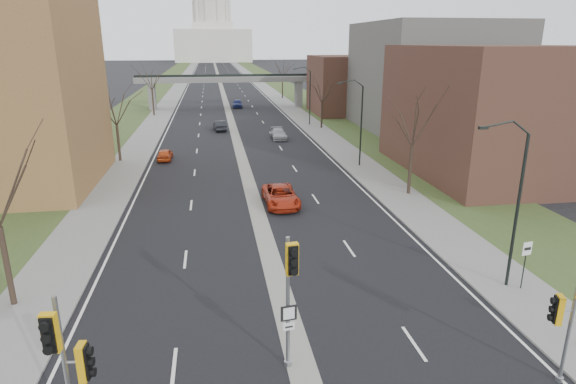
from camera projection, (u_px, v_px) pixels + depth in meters
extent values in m
cube|color=black|center=(220.00, 81.00, 159.26)|extent=(20.00, 600.00, 0.01)
cube|color=gray|center=(220.00, 81.00, 159.27)|extent=(1.20, 600.00, 0.02)
cube|color=gray|center=(256.00, 80.00, 161.04)|extent=(4.00, 600.00, 0.12)
cube|color=gray|center=(183.00, 81.00, 157.46)|extent=(4.00, 600.00, 0.12)
cube|color=#273D1C|center=(273.00, 80.00, 161.94)|extent=(8.00, 600.00, 0.10)
cube|color=#273D1C|center=(164.00, 81.00, 156.57)|extent=(8.00, 600.00, 0.10)
cube|color=#4F3025|center=(497.00, 111.00, 46.04)|extent=(16.00, 20.00, 12.00)
cube|color=#605E58|center=(429.00, 77.00, 68.81)|extent=(18.00, 22.00, 15.00)
cube|color=#4F3025|center=(353.00, 85.00, 85.63)|extent=(14.00, 14.00, 10.00)
cube|color=slate|center=(152.00, 97.00, 90.44)|extent=(1.20, 2.50, 5.00)
cube|color=slate|center=(298.00, 94.00, 94.61)|extent=(1.20, 2.50, 5.00)
cube|color=slate|center=(226.00, 79.00, 91.63)|extent=(34.00, 3.00, 1.00)
cube|color=black|center=(226.00, 76.00, 91.42)|extent=(34.00, 0.15, 0.50)
cube|color=silver|center=(213.00, 46.00, 316.56)|extent=(48.00, 42.00, 20.00)
cube|color=silver|center=(212.00, 27.00, 312.99)|extent=(26.00, 26.00, 5.00)
cylinder|color=silver|center=(212.00, 12.00, 310.30)|extent=(22.00, 22.00, 14.00)
cylinder|color=black|center=(517.00, 213.00, 24.03)|extent=(0.16, 0.16, 8.00)
cube|color=black|center=(485.00, 128.00, 22.39)|extent=(0.45, 0.18, 0.14)
cylinder|color=black|center=(361.00, 127.00, 48.55)|extent=(0.16, 0.16, 8.00)
cube|color=black|center=(340.00, 83.00, 46.91)|extent=(0.45, 0.18, 0.14)
cylinder|color=black|center=(310.00, 98.00, 73.06)|extent=(0.16, 0.16, 8.00)
cube|color=black|center=(295.00, 69.00, 71.42)|extent=(0.45, 0.18, 0.14)
cylinder|color=#382B21|center=(7.00, 266.00, 22.82)|extent=(0.28, 0.28, 4.00)
cylinder|color=#382B21|center=(119.00, 143.00, 51.14)|extent=(0.28, 0.28, 3.75)
cylinder|color=#382B21|center=(153.00, 103.00, 83.12)|extent=(0.28, 0.28, 4.25)
cylinder|color=#382B21|center=(410.00, 170.00, 39.89)|extent=(0.28, 0.28, 4.00)
cylinder|color=#382B21|center=(322.00, 116.00, 71.08)|extent=(0.28, 0.28, 3.50)
cylinder|color=#382B21|center=(282.00, 89.00, 108.68)|extent=(0.28, 0.28, 4.25)
cylinder|color=gray|center=(67.00, 377.00, 14.34)|extent=(0.15, 0.15, 5.45)
cube|color=#DA9F0C|center=(50.00, 333.00, 13.27)|extent=(0.48, 0.46, 1.21)
cube|color=#DA9F0C|center=(83.00, 362.00, 14.20)|extent=(0.46, 0.48, 1.21)
cylinder|color=gray|center=(288.00, 304.00, 18.29)|extent=(0.15, 0.15, 5.52)
cylinder|color=gray|center=(288.00, 363.00, 19.08)|extent=(0.30, 0.30, 0.21)
cube|color=#DA9F0C|center=(292.00, 259.00, 17.18)|extent=(0.50, 0.48, 1.22)
cube|color=black|center=(288.00, 311.00, 18.39)|extent=(0.64, 0.13, 0.64)
cube|color=silver|center=(288.00, 325.00, 18.56)|extent=(0.48, 0.11, 0.32)
cylinder|color=gray|center=(571.00, 323.00, 17.46)|extent=(0.14, 0.14, 5.10)
cylinder|color=gray|center=(559.00, 379.00, 18.19)|extent=(0.27, 0.27, 0.20)
cube|color=#DA9F0C|center=(559.00, 310.00, 17.38)|extent=(0.49, 0.51, 1.13)
cylinder|color=black|center=(524.00, 268.00, 24.54)|extent=(0.06, 0.06, 2.24)
cube|color=silver|center=(527.00, 248.00, 24.21)|extent=(0.56, 0.12, 0.71)
imported|color=#BC4115|center=(165.00, 154.00, 52.21)|extent=(1.58, 3.74, 1.26)
imported|color=black|center=(220.00, 126.00, 69.70)|extent=(1.99, 4.52, 1.45)
imported|color=#A92812|center=(281.00, 196.00, 37.77)|extent=(2.62, 5.48, 1.51)
imported|color=#9B9CA2|center=(279.00, 134.00, 63.64)|extent=(1.90, 4.60, 1.33)
imported|color=navy|center=(237.00, 103.00, 94.47)|extent=(2.03, 4.68, 1.57)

